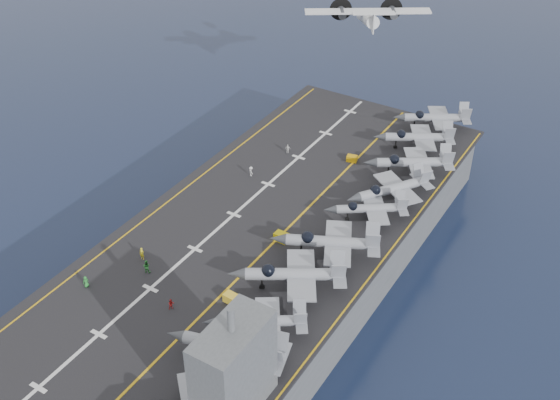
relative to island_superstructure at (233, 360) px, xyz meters
The scene contains 27 objects.
ground 38.02m from the island_superstructure, 116.57° to the left, with size 500.00×500.00×0.00m, color #142135.
hull 35.94m from the island_superstructure, 116.57° to the left, with size 36.00×90.00×10.00m, color #56595E.
flight_deck 34.41m from the island_superstructure, 116.57° to the left, with size 38.00×92.00×0.40m, color black.
foul_line 33.17m from the island_superstructure, 111.80° to the left, with size 0.35×90.00×0.02m, color gold.
landing_centerline 37.38m from the island_superstructure, 124.99° to the left, with size 0.50×90.00×0.02m, color silver.
deck_edge_port 44.50m from the island_superstructure, 136.85° to the left, with size 0.25×90.00×0.02m, color gold.
deck_edge_stbd 31.12m from the island_superstructure, 83.35° to the left, with size 0.25×90.00×0.02m, color gold.
island_superstructure is the anchor object (origin of this frame).
fighter_jet_1 8.06m from the island_superstructure, 126.00° to the left, with size 17.30×13.74×5.27m, color gray, non-canonical shape.
fighter_jet_2 12.62m from the island_superstructure, 107.72° to the left, with size 15.78×14.53×4.56m, color gray, non-canonical shape.
fighter_jet_3 21.27m from the island_superstructure, 101.89° to the left, with size 19.10×17.31×5.52m, color #929AA3, non-canonical shape.
fighter_jet_4 29.62m from the island_superstructure, 96.40° to the left, with size 18.74×16.33×5.46m, color #A1AAB0, non-canonical shape.
fighter_jet_5 40.46m from the island_superstructure, 93.40° to the left, with size 15.32×14.25×4.43m, color gray, non-canonical shape.
fighter_jet_6 46.66m from the island_superstructure, 91.93° to the left, with size 16.26×17.45×5.04m, color #959AA4, non-canonical shape.
fighter_jet_7 55.57m from the island_superstructure, 91.83° to the left, with size 17.96×16.44×5.19m, color gray, non-canonical shape.
fighter_jet_8 64.17m from the island_superstructure, 93.91° to the left, with size 17.06×15.37×4.94m, color #9CA3AD, non-canonical shape.
tow_cart_a 18.31m from the island_superstructure, 126.34° to the left, with size 2.16×1.50×1.24m, color yellow, non-canonical shape.
tow_cart_b 31.30m from the island_superstructure, 111.66° to the left, with size 2.16×1.46×1.27m, color #CFB708, non-canonical shape.
tow_cart_c 55.66m from the island_superstructure, 103.02° to the left, with size 1.99×1.52×1.06m, color #D99F0B, non-canonical shape.
crew_0 30.02m from the island_superstructure, 168.61° to the left, with size 0.94×1.18×1.73m, color #268C33.
crew_1 30.41m from the island_superstructure, 151.29° to the left, with size 1.27×0.93×1.95m, color yellow.
crew_2 27.48m from the island_superstructure, 152.24° to the left, with size 1.45×1.20×2.06m, color #2C8733.
crew_3 48.15m from the island_superstructure, 121.41° to the left, with size 1.25×1.16×1.74m, color silver.
crew_4 55.84m from the island_superstructure, 114.94° to the left, with size 1.24×1.13×1.72m, color silver.
crew_7 19.31m from the island_superstructure, 152.20° to the left, with size 1.10×1.19×1.65m, color #B21919.
transport_plane 86.29m from the island_superstructure, 106.48° to the left, with size 30.12×27.76×5.88m, color silver, non-canonical shape.
fighter_jet_9 72.63m from the island_superstructure, 93.45° to the left, with size 17.06×15.37×4.94m, color #9CA3AD, non-canonical shape.
Camera 1 is at (46.32, -71.36, 75.24)m, focal length 45.00 mm.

